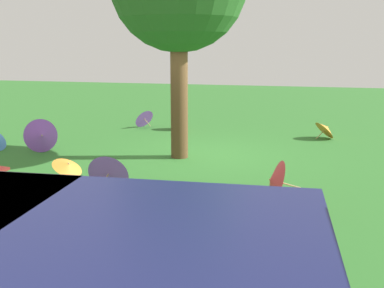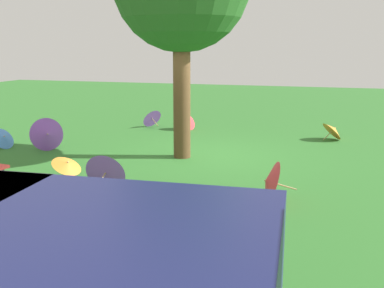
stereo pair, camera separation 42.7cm
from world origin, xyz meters
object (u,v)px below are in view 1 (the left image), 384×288
(parasol_orange_1, at_px, (68,166))
(parasol_red_1, at_px, (273,180))
(parasol_red_0, at_px, (181,121))
(parasol_orange_2, at_px, (326,129))
(parasol_purple_1, at_px, (143,118))
(parasol_purple_0, at_px, (109,172))
(parasol_purple_3, at_px, (41,136))

(parasol_orange_1, xyz_separation_m, parasol_red_1, (-3.80, -0.03, -0.02))
(parasol_red_1, bearing_deg, parasol_orange_1, 0.38)
(parasol_red_0, distance_m, parasol_orange_2, 4.37)
(parasol_purple_1, xyz_separation_m, parasol_red_1, (-4.61, 6.31, 0.06))
(parasol_purple_0, distance_m, parasol_orange_2, 7.17)
(parasol_purple_0, height_order, parasol_purple_3, parasol_purple_3)
(parasol_purple_0, relative_size, parasol_orange_2, 0.93)
(parasol_red_1, xyz_separation_m, parasol_purple_3, (5.83, -2.35, 0.05))
(parasol_purple_1, relative_size, parasol_orange_1, 1.13)
(parasol_red_1, height_order, parasol_orange_2, parasol_red_1)
(parasol_red_0, distance_m, parasol_orange_1, 6.20)
(parasol_purple_0, relative_size, parasol_red_1, 0.98)
(parasol_purple_3, bearing_deg, parasol_red_1, 158.04)
(parasol_orange_1, bearing_deg, parasol_purple_3, -49.57)
(parasol_purple_3, bearing_deg, parasol_red_0, -123.30)
(parasol_red_0, distance_m, parasol_purple_1, 1.30)
(parasol_purple_1, height_order, parasol_red_1, parasol_red_1)
(parasol_purple_1, height_order, parasol_purple_3, parasol_purple_3)
(parasol_purple_1, xyz_separation_m, parasol_orange_2, (-5.64, 0.52, -0.02))
(parasol_purple_1, bearing_deg, parasol_orange_1, 97.23)
(parasol_purple_1, relative_size, parasol_purple_3, 0.94)
(parasol_red_0, bearing_deg, parasol_purple_0, 93.92)
(parasol_orange_1, height_order, parasol_purple_3, parasol_purple_3)
(parasol_red_1, height_order, parasol_purple_3, parasol_purple_3)
(parasol_purple_1, height_order, parasol_orange_2, parasol_purple_1)
(parasol_purple_0, height_order, parasol_purple_1, parasol_purple_0)
(parasol_purple_1, distance_m, parasol_purple_3, 4.15)
(parasol_orange_1, xyz_separation_m, parasol_orange_2, (-4.84, -5.82, -0.10))
(parasol_red_0, xyz_separation_m, parasol_red_1, (-3.32, 6.16, 0.07))
(parasol_orange_2, bearing_deg, parasol_red_0, -4.75)
(parasol_orange_1, distance_m, parasol_red_1, 3.80)
(parasol_orange_1, bearing_deg, parasol_red_0, -94.45)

